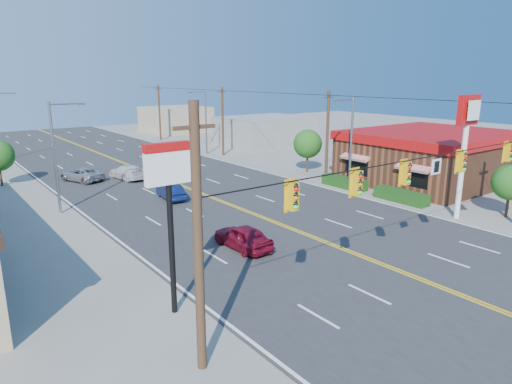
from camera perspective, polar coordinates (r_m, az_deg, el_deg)
ground at (r=24.29m, az=18.90°, el=-10.03°), size 160.00×160.00×0.00m
road at (r=38.35m, az=-6.40°, el=-0.39°), size 20.00×120.00×0.06m
signal_span at (r=22.69m, az=19.71°, el=1.23°), size 24.32×0.34×9.00m
kfc at (r=46.09m, az=20.95°, el=4.22°), size 16.30×12.40×4.70m
kfc_pylon at (r=33.99m, az=24.76°, el=6.83°), size 2.20×0.36×8.50m
pizza_hut_sign at (r=18.37m, az=-10.82°, el=-0.16°), size 1.90×0.30×6.85m
streetlight_se at (r=39.71m, az=11.64°, el=6.51°), size 2.55×0.25×8.00m
streetlight_ne at (r=58.33m, az=-6.45°, el=9.10°), size 2.55×0.25×8.00m
streetlight_sw at (r=35.33m, az=-23.61°, el=4.67°), size 2.55×0.25×8.00m
utility_pole_near at (r=43.47m, az=8.90°, el=6.86°), size 0.28×0.28×8.40m
utility_pole_mid at (r=57.40m, az=-4.19°, el=8.76°), size 0.28×0.28×8.40m
utility_pole_far at (r=73.13m, az=-11.98°, el=9.67°), size 0.28×0.28×8.40m
tree_kfc_rear at (r=47.37m, az=6.47°, el=6.00°), size 2.94×2.94×4.41m
tree_kfc_front at (r=36.34m, az=29.21°, el=1.06°), size 2.52×2.52×3.78m
bld_east_mid at (r=66.53m, az=1.12°, el=7.64°), size 12.00×10.00×4.00m
bld_east_far at (r=83.44m, az=-10.02°, el=8.92°), size 10.00×10.00×4.40m
car_magenta at (r=26.26m, az=-1.67°, el=-5.72°), size 1.75×4.16×1.41m
car_blue at (r=37.24m, az=-10.62°, el=-0.04°), size 1.83×3.96×1.26m
car_white at (r=45.63m, az=-15.81°, el=2.36°), size 2.55×4.94×1.37m
car_silver at (r=46.07m, az=-20.97°, el=2.01°), size 3.68×5.09×1.29m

